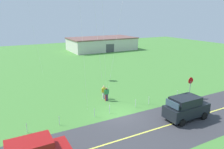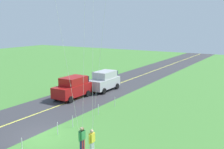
# 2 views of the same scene
# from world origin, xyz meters

# --- Properties ---
(ground_plane) EXTENTS (120.00, 120.00, 0.10)m
(ground_plane) POSITION_xyz_m (0.00, 0.00, -0.05)
(ground_plane) COLOR #478438
(asphalt_road) EXTENTS (120.00, 7.00, 0.00)m
(asphalt_road) POSITION_xyz_m (0.00, -4.00, 0.00)
(asphalt_road) COLOR #38383D
(asphalt_road) RESTS_ON ground
(road_centre_stripe) EXTENTS (120.00, 0.16, 0.00)m
(road_centre_stripe) POSITION_xyz_m (0.00, -4.00, 0.01)
(road_centre_stripe) COLOR #E5E04C
(road_centre_stripe) RESTS_ON asphalt_road
(car_suv_foreground) EXTENTS (4.40, 2.12, 2.24)m
(car_suv_foreground) POSITION_xyz_m (4.97, -3.79, 1.15)
(car_suv_foreground) COLOR black
(car_suv_foreground) RESTS_ON ground
(stop_sign) EXTENTS (0.76, 0.08, 2.56)m
(stop_sign) POSITION_xyz_m (9.54, -0.10, 1.80)
(stop_sign) COLOR gray
(stop_sign) RESTS_ON ground
(person_adult_near) EXTENTS (0.58, 0.22, 1.60)m
(person_adult_near) POSITION_xyz_m (0.41, 3.84, 0.86)
(person_adult_near) COLOR red
(person_adult_near) RESTS_ON ground
(person_adult_companion) EXTENTS (0.58, 0.22, 1.60)m
(person_adult_companion) POSITION_xyz_m (0.45, 3.83, 0.86)
(person_adult_companion) COLOR navy
(person_adult_companion) RESTS_ON ground
(person_child_watcher) EXTENTS (0.58, 0.22, 1.60)m
(person_child_watcher) POSITION_xyz_m (0.44, 4.57, 0.86)
(person_child_watcher) COLOR silver
(person_child_watcher) RESTS_ON ground
(warehouse_distant) EXTENTS (18.36, 10.20, 3.50)m
(warehouse_distant) POSITION_xyz_m (16.70, 38.50, 1.75)
(warehouse_distant) COLOR beige
(warehouse_distant) RESTS_ON ground
(fence_post_0) EXTENTS (0.05, 0.05, 0.90)m
(fence_post_0) POSITION_xyz_m (-8.72, 0.70, 0.45)
(fence_post_0) COLOR silver
(fence_post_0) RESTS_ON ground
(fence_post_1) EXTENTS (0.05, 0.05, 0.90)m
(fence_post_1) POSITION_xyz_m (-5.96, 0.70, 0.45)
(fence_post_1) COLOR silver
(fence_post_1) RESTS_ON ground
(fence_post_2) EXTENTS (0.05, 0.05, 0.90)m
(fence_post_2) POSITION_xyz_m (-2.51, 0.70, 0.45)
(fence_post_2) COLOR silver
(fence_post_2) RESTS_ON ground
(fence_post_3) EXTENTS (0.05, 0.05, 0.90)m
(fence_post_3) POSITION_xyz_m (-0.84, 0.70, 0.45)
(fence_post_3) COLOR silver
(fence_post_3) RESTS_ON ground
(fence_post_4) EXTENTS (0.05, 0.05, 0.90)m
(fence_post_4) POSITION_xyz_m (2.33, 0.70, 0.45)
(fence_post_4) COLOR silver
(fence_post_4) RESTS_ON ground
(fence_post_5) EXTENTS (0.05, 0.05, 0.90)m
(fence_post_5) POSITION_xyz_m (4.11, 0.70, 0.45)
(fence_post_5) COLOR silver
(fence_post_5) RESTS_ON ground
(fence_post_6) EXTENTS (0.05, 0.05, 0.90)m
(fence_post_6) POSITION_xyz_m (8.37, 0.70, 0.45)
(fence_post_6) COLOR silver
(fence_post_6) RESTS_ON ground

